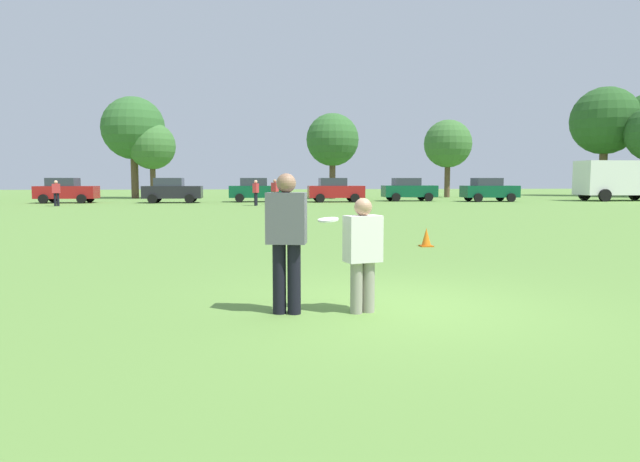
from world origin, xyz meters
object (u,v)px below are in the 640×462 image
at_px(frisbee, 328,220).
at_px(bystander_far_jogger, 56,192).
at_px(player_thrower, 286,235).
at_px(player_defender, 363,249).
at_px(parked_car_far_right, 489,190).
at_px(traffic_cone, 426,238).
at_px(bystander_sideline_watcher, 275,190).
at_px(parked_car_mid_right, 335,190).
at_px(bystander_field_marshal, 256,191).
at_px(parked_car_mid_left, 172,190).
at_px(parked_car_near_right, 409,189).
at_px(parked_car_near_left, 66,190).
at_px(parked_car_center, 256,190).
at_px(box_truck, 629,179).

height_order(frisbee, bystander_far_jogger, bystander_far_jogger).
xyz_separation_m(player_thrower, player_defender, (0.98, -0.05, -0.19)).
bearing_deg(parked_car_far_right, frisbee, -115.95).
xyz_separation_m(player_defender, parked_car_far_right, (16.47, 34.85, 0.10)).
distance_m(traffic_cone, bystander_far_jogger, 29.24).
distance_m(traffic_cone, bystander_sideline_watcher, 25.01).
relative_size(parked_car_mid_right, bystander_field_marshal, 2.51).
bearing_deg(parked_car_mid_left, parked_car_mid_right, 0.60).
bearing_deg(bystander_field_marshal, parked_car_mid_right, 41.88).
distance_m(parked_car_mid_right, parked_car_near_right, 6.21).
distance_m(parked_car_mid_left, parked_car_near_right, 18.21).
relative_size(player_thrower, parked_car_mid_left, 0.43).
bearing_deg(parked_car_mid_right, frisbee, -97.98).
distance_m(player_thrower, parked_car_mid_right, 35.59).
xyz_separation_m(traffic_cone, bystander_sideline_watcher, (-3.14, 24.80, 0.74)).
height_order(parked_car_near_left, bystander_far_jogger, parked_car_near_left).
height_order(parked_car_far_right, bystander_far_jogger, parked_car_far_right).
xyz_separation_m(parked_car_near_left, parked_car_center, (13.76, 0.49, 0.00)).
bearing_deg(parked_car_near_left, player_defender, -66.87).
xyz_separation_m(parked_car_near_left, bystander_sideline_watcher, (15.04, -3.94, 0.05)).
relative_size(parked_car_mid_right, parked_car_near_right, 1.00).
xyz_separation_m(parked_car_mid_left, bystander_far_jogger, (-6.58, -4.51, 0.01)).
relative_size(parked_car_near_right, bystander_field_marshal, 2.51).
xyz_separation_m(frisbee, parked_car_far_right, (16.90, 34.72, -0.28)).
bearing_deg(frisbee, bystander_sideline_watcher, 89.55).
xyz_separation_m(parked_car_near_left, bystander_far_jogger, (1.05, -5.06, 0.01)).
height_order(traffic_cone, parked_car_near_right, parked_car_near_right).
bearing_deg(bystander_sideline_watcher, parked_car_near_left, 165.32).
bearing_deg(parked_car_mid_left, player_defender, -77.78).
distance_m(parked_car_mid_left, box_truck, 35.75).
bearing_deg(parked_car_mid_left, box_truck, -0.14).
xyz_separation_m(player_thrower, parked_car_center, (-0.49, 36.09, -0.09)).
bearing_deg(bystander_field_marshal, bystander_far_jogger, 176.81).
xyz_separation_m(player_defender, bystander_sideline_watcher, (-0.18, 31.71, 0.15)).
height_order(frisbee, parked_car_mid_left, parked_car_mid_left).
relative_size(player_thrower, parked_car_near_right, 0.43).
distance_m(bystander_sideline_watcher, bystander_field_marshal, 2.24).
height_order(parked_car_mid_right, bystander_far_jogger, parked_car_mid_right).
distance_m(player_defender, frisbee, 0.59).
bearing_deg(parked_car_far_right, player_defender, -115.29).
bearing_deg(box_truck, parked_car_near_right, 174.97).
bearing_deg(bystander_far_jogger, traffic_cone, -54.11).
relative_size(parked_car_center, bystander_field_marshal, 2.51).
xyz_separation_m(player_thrower, bystander_far_jogger, (-13.20, 30.53, -0.08)).
distance_m(parked_car_near_left, bystander_field_marshal, 14.91).
height_order(parked_car_center, parked_car_near_right, same).
relative_size(traffic_cone, bystander_field_marshal, 0.29).
bearing_deg(parked_car_center, bystander_field_marshal, -90.14).
xyz_separation_m(player_thrower, parked_car_near_left, (-14.25, 35.59, -0.09)).
relative_size(player_thrower, parked_car_center, 0.43).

